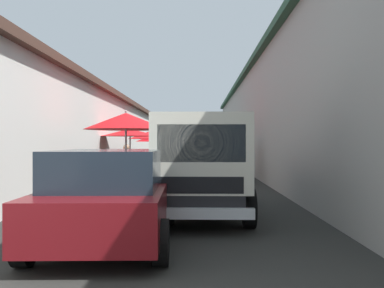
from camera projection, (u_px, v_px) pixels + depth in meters
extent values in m
plane|color=#282826|center=(181.00, 182.00, 16.33)|extent=(90.00, 90.00, 0.00)
cube|color=silver|center=(34.00, 136.00, 18.69)|extent=(49.50, 7.00, 3.69)
cube|color=#4C3328|center=(34.00, 93.00, 18.68)|extent=(49.80, 7.50, 0.24)
cube|color=gray|center=(334.00, 121.00, 18.46)|extent=(49.50, 7.00, 5.09)
cube|color=#284C38|center=(334.00, 61.00, 18.45)|extent=(49.80, 7.50, 0.24)
cylinder|color=#9E9EA3|center=(157.00, 153.00, 22.14)|extent=(0.06, 0.06, 2.07)
cone|color=red|center=(157.00, 137.00, 22.14)|extent=(2.35, 2.35, 0.44)
sphere|color=#9E9EA3|center=(157.00, 133.00, 22.14)|extent=(0.07, 0.07, 0.07)
cube|color=brown|center=(154.00, 165.00, 22.36)|extent=(0.85, 0.58, 0.71)
sphere|color=orange|center=(150.00, 158.00, 22.35)|extent=(0.09, 0.09, 0.09)
sphere|color=orange|center=(154.00, 158.00, 22.45)|extent=(0.09, 0.09, 0.09)
sphere|color=orange|center=(150.00, 158.00, 22.07)|extent=(0.09, 0.09, 0.09)
sphere|color=orange|center=(153.00, 157.00, 22.42)|extent=(0.09, 0.09, 0.09)
sphere|color=orange|center=(150.00, 158.00, 22.10)|extent=(0.09, 0.09, 0.09)
sphere|color=orange|center=(151.00, 158.00, 22.31)|extent=(0.09, 0.09, 0.09)
cylinder|color=#9E9EA3|center=(155.00, 153.00, 19.54)|extent=(0.06, 0.06, 2.19)
cone|color=red|center=(155.00, 134.00, 19.54)|extent=(2.55, 2.55, 0.45)
sphere|color=#9E9EA3|center=(155.00, 128.00, 19.54)|extent=(0.07, 0.07, 0.07)
cube|color=olive|center=(157.00, 167.00, 19.36)|extent=(0.75, 0.79, 0.81)
sphere|color=orange|center=(157.00, 158.00, 19.47)|extent=(0.09, 0.09, 0.09)
sphere|color=orange|center=(160.00, 158.00, 19.52)|extent=(0.09, 0.09, 0.09)
sphere|color=orange|center=(159.00, 157.00, 19.35)|extent=(0.09, 0.09, 0.09)
sphere|color=orange|center=(156.00, 158.00, 19.19)|extent=(0.09, 0.09, 0.09)
sphere|color=orange|center=(153.00, 158.00, 19.25)|extent=(0.09, 0.09, 0.09)
sphere|color=orange|center=(155.00, 158.00, 19.61)|extent=(0.09, 0.09, 0.09)
cylinder|color=#9E9EA3|center=(215.00, 155.00, 16.96)|extent=(0.06, 0.06, 2.15)
cone|color=red|center=(215.00, 132.00, 16.96)|extent=(2.53, 2.53, 0.30)
sphere|color=#9E9EA3|center=(215.00, 128.00, 16.95)|extent=(0.07, 0.07, 0.07)
cube|color=brown|center=(218.00, 171.00, 17.06)|extent=(0.78, 0.68, 0.82)
sphere|color=orange|center=(223.00, 160.00, 17.00)|extent=(0.09, 0.09, 0.09)
sphere|color=orange|center=(214.00, 160.00, 16.81)|extent=(0.09, 0.09, 0.09)
sphere|color=orange|center=(213.00, 160.00, 17.01)|extent=(0.09, 0.09, 0.09)
sphere|color=orange|center=(215.00, 160.00, 16.85)|extent=(0.09, 0.09, 0.09)
cylinder|color=#9E9EA3|center=(126.00, 156.00, 11.44)|extent=(0.06, 0.06, 2.39)
cone|color=red|center=(126.00, 121.00, 11.44)|extent=(2.32, 2.32, 0.46)
sphere|color=#9E9EA3|center=(126.00, 111.00, 11.44)|extent=(0.07, 0.07, 0.07)
cube|color=#9E7547|center=(122.00, 185.00, 11.55)|extent=(0.72, 0.66, 0.78)
sphere|color=orange|center=(122.00, 169.00, 11.70)|extent=(0.09, 0.09, 0.09)
sphere|color=orange|center=(131.00, 169.00, 11.73)|extent=(0.09, 0.09, 0.09)
sphere|color=orange|center=(124.00, 170.00, 11.37)|extent=(0.09, 0.09, 0.09)
sphere|color=orange|center=(125.00, 169.00, 11.63)|extent=(0.09, 0.09, 0.09)
cylinder|color=#9E9EA3|center=(130.00, 155.00, 17.01)|extent=(0.06, 0.06, 2.14)
cone|color=red|center=(130.00, 132.00, 17.00)|extent=(2.39, 2.39, 0.31)
sphere|color=#9E9EA3|center=(130.00, 128.00, 17.00)|extent=(0.07, 0.07, 0.07)
cube|color=brown|center=(133.00, 171.00, 16.76)|extent=(0.76, 0.61, 0.83)
sphere|color=orange|center=(130.00, 158.00, 16.88)|extent=(0.09, 0.09, 0.09)
sphere|color=orange|center=(132.00, 160.00, 16.98)|extent=(0.09, 0.09, 0.09)
sphere|color=orange|center=(129.00, 160.00, 16.84)|extent=(0.09, 0.09, 0.09)
cube|color=#600F14|center=(111.00, 205.00, 6.55)|extent=(3.95, 1.85, 0.64)
cube|color=#19232D|center=(110.00, 168.00, 6.40)|extent=(2.39, 1.59, 0.56)
cube|color=black|center=(128.00, 202.00, 8.46)|extent=(0.15, 1.65, 0.20)
cube|color=silver|center=(100.00, 188.00, 8.47)|extent=(0.07, 0.24, 0.14)
cube|color=silver|center=(157.00, 188.00, 8.49)|extent=(0.07, 0.24, 0.14)
cylinder|color=black|center=(79.00, 209.00, 7.86)|extent=(0.61, 0.22, 0.60)
cylinder|color=black|center=(169.00, 209.00, 7.89)|extent=(0.61, 0.22, 0.60)
cylinder|color=black|center=(24.00, 243.00, 5.21)|extent=(0.61, 0.22, 0.60)
cylinder|color=black|center=(161.00, 243.00, 5.24)|extent=(0.61, 0.22, 0.60)
cube|color=black|center=(202.00, 190.00, 9.26)|extent=(4.81, 1.51, 0.36)
cube|color=beige|center=(201.00, 153.00, 7.63)|extent=(1.55, 1.76, 1.40)
cube|color=#19232D|center=(201.00, 143.00, 6.89)|extent=(0.07, 1.47, 0.63)
cube|color=#19232D|center=(201.00, 143.00, 7.63)|extent=(1.06, 1.78, 0.45)
cube|color=black|center=(201.00, 185.00, 6.88)|extent=(0.07, 1.40, 0.28)
cube|color=silver|center=(201.00, 214.00, 6.80)|extent=(0.13, 1.75, 0.18)
cube|color=gray|center=(236.00, 169.00, 10.06)|extent=(3.16, 0.08, 0.50)
cube|color=gray|center=(168.00, 169.00, 10.10)|extent=(3.16, 0.08, 0.50)
cube|color=gray|center=(202.00, 165.00, 11.63)|extent=(0.07, 1.65, 0.50)
cylinder|color=black|center=(249.00, 208.00, 7.61)|extent=(0.72, 0.23, 0.72)
cylinder|color=black|center=(154.00, 208.00, 7.65)|extent=(0.72, 0.23, 0.72)
cylinder|color=black|center=(236.00, 189.00, 10.68)|extent=(0.72, 0.23, 0.72)
cylinder|color=black|center=(168.00, 189.00, 10.72)|extent=(0.72, 0.23, 0.72)
cylinder|color=navy|center=(124.00, 179.00, 13.44)|extent=(0.14, 0.14, 0.75)
cylinder|color=navy|center=(129.00, 179.00, 13.52)|extent=(0.14, 0.14, 0.75)
cube|color=#B73333|center=(126.00, 159.00, 13.48)|extent=(0.41, 0.47, 0.56)
sphere|color=#A57A5B|center=(126.00, 147.00, 13.48)|extent=(0.21, 0.21, 0.21)
cylinder|color=#B73333|center=(119.00, 158.00, 13.33)|extent=(0.08, 0.08, 0.50)
cylinder|color=#B73333|center=(134.00, 158.00, 13.63)|extent=(0.08, 0.08, 0.50)
cylinder|color=black|center=(146.00, 180.00, 14.79)|extent=(0.45, 0.20, 0.44)
cylinder|color=black|center=(131.00, 184.00, 13.59)|extent=(0.45, 0.22, 0.44)
cube|color=black|center=(138.00, 181.00, 14.14)|extent=(0.94, 0.51, 0.08)
ellipsoid|color=black|center=(134.00, 170.00, 13.85)|extent=(0.61, 0.40, 0.20)
cube|color=black|center=(145.00, 168.00, 14.74)|extent=(0.22, 0.35, 0.56)
cylinder|color=silver|center=(144.00, 165.00, 14.67)|extent=(0.28, 0.13, 0.68)
cylinder|color=black|center=(143.00, 155.00, 14.60)|extent=(0.54, 0.18, 0.04)
cylinder|color=#1E8C3F|center=(206.00, 174.00, 15.31)|extent=(0.30, 0.30, 0.03)
cylinder|color=#1E8C3F|center=(206.00, 179.00, 15.43)|extent=(0.04, 0.04, 0.42)
cylinder|color=#1E8C3F|center=(203.00, 179.00, 15.32)|extent=(0.04, 0.04, 0.42)
cylinder|color=#1E8C3F|center=(206.00, 180.00, 15.20)|extent=(0.04, 0.04, 0.42)
cylinder|color=#1E8C3F|center=(209.00, 179.00, 15.31)|extent=(0.04, 0.04, 0.42)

